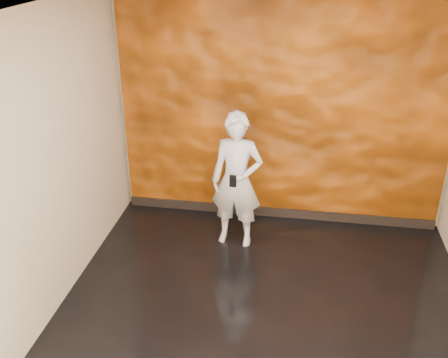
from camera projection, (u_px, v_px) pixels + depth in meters
The scene contains 5 objects.
room at pixel (269, 188), 4.15m from camera, with size 4.02×4.02×2.81m.
feature_wall at pixel (282, 114), 5.89m from camera, with size 3.90×0.06×2.75m, color #C1580C.
baseboard at pixel (277, 212), 6.44m from camera, with size 3.90×0.04×0.12m, color black.
man at pixel (237, 181), 5.60m from camera, with size 0.58×0.38×1.59m, color #A5AAB6.
phone at pixel (233, 181), 5.35m from camera, with size 0.08×0.02×0.14m, color black.
Camera 1 is at (0.22, -3.69, 3.31)m, focal length 40.00 mm.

